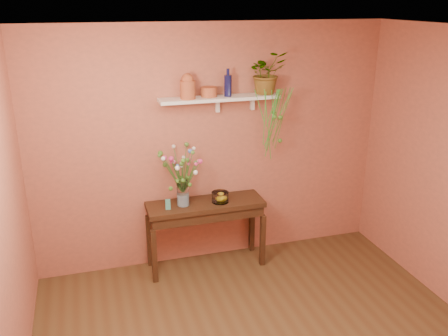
{
  "coord_description": "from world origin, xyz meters",
  "views": [
    {
      "loc": [
        -1.35,
        -2.97,
        2.92
      ],
      "look_at": [
        0.0,
        1.55,
        1.25
      ],
      "focal_mm": 38.56,
      "sensor_mm": 36.0,
      "label": 1
    }
  ],
  "objects_px": {
    "sideboard": "(206,212)",
    "blue_bottle": "(228,85)",
    "glass_vase": "(183,195)",
    "spider_plant": "(267,73)",
    "glass_bowl": "(220,197)",
    "terracotta_jug": "(188,87)",
    "bouquet": "(180,165)"
  },
  "relations": [
    {
      "from": "spider_plant",
      "to": "glass_vase",
      "type": "relative_size",
      "value": 1.64
    },
    {
      "from": "blue_bottle",
      "to": "glass_bowl",
      "type": "height_order",
      "value": "blue_bottle"
    },
    {
      "from": "blue_bottle",
      "to": "bouquet",
      "type": "distance_m",
      "value": 0.98
    },
    {
      "from": "terracotta_jug",
      "to": "spider_plant",
      "type": "relative_size",
      "value": 0.58
    },
    {
      "from": "blue_bottle",
      "to": "glass_vase",
      "type": "xyz_separation_m",
      "value": [
        -0.54,
        -0.1,
        -1.15
      ]
    },
    {
      "from": "sideboard",
      "to": "glass_bowl",
      "type": "xyz_separation_m",
      "value": [
        0.16,
        -0.03,
        0.17
      ]
    },
    {
      "from": "terracotta_jug",
      "to": "spider_plant",
      "type": "bearing_deg",
      "value": 2.58
    },
    {
      "from": "terracotta_jug",
      "to": "glass_bowl",
      "type": "distance_m",
      "value": 1.27
    },
    {
      "from": "glass_vase",
      "to": "sideboard",
      "type": "bearing_deg",
      "value": 1.2
    },
    {
      "from": "sideboard",
      "to": "blue_bottle",
      "type": "relative_size",
      "value": 4.46
    },
    {
      "from": "sideboard",
      "to": "blue_bottle",
      "type": "xyz_separation_m",
      "value": [
        0.29,
        0.09,
        1.38
      ]
    },
    {
      "from": "sideboard",
      "to": "glass_vase",
      "type": "relative_size",
      "value": 4.66
    },
    {
      "from": "terracotta_jug",
      "to": "sideboard",
      "type": "bearing_deg",
      "value": -25.58
    },
    {
      "from": "blue_bottle",
      "to": "glass_vase",
      "type": "bearing_deg",
      "value": -169.59
    },
    {
      "from": "bouquet",
      "to": "glass_bowl",
      "type": "xyz_separation_m",
      "value": [
        0.43,
        -0.02,
        -0.42
      ]
    },
    {
      "from": "glass_bowl",
      "to": "blue_bottle",
      "type": "bearing_deg",
      "value": 45.42
    },
    {
      "from": "bouquet",
      "to": "glass_bowl",
      "type": "relative_size",
      "value": 2.98
    },
    {
      "from": "sideboard",
      "to": "glass_vase",
      "type": "distance_m",
      "value": 0.34
    },
    {
      "from": "blue_bottle",
      "to": "spider_plant",
      "type": "relative_size",
      "value": 0.64
    },
    {
      "from": "bouquet",
      "to": "sideboard",
      "type": "bearing_deg",
      "value": 2.86
    },
    {
      "from": "blue_bottle",
      "to": "glass_bowl",
      "type": "relative_size",
      "value": 1.53
    },
    {
      "from": "sideboard",
      "to": "glass_vase",
      "type": "height_order",
      "value": "glass_vase"
    },
    {
      "from": "spider_plant",
      "to": "bouquet",
      "type": "xyz_separation_m",
      "value": [
        -1.0,
        -0.13,
        -0.91
      ]
    },
    {
      "from": "sideboard",
      "to": "bouquet",
      "type": "xyz_separation_m",
      "value": [
        -0.27,
        -0.01,
        0.58
      ]
    },
    {
      "from": "blue_bottle",
      "to": "terracotta_jug",
      "type": "bearing_deg",
      "value": -177.29
    },
    {
      "from": "blue_bottle",
      "to": "glass_vase",
      "type": "distance_m",
      "value": 1.27
    },
    {
      "from": "terracotta_jug",
      "to": "glass_vase",
      "type": "distance_m",
      "value": 1.17
    },
    {
      "from": "blue_bottle",
      "to": "sideboard",
      "type": "bearing_deg",
      "value": -161.89
    },
    {
      "from": "spider_plant",
      "to": "bouquet",
      "type": "height_order",
      "value": "spider_plant"
    },
    {
      "from": "sideboard",
      "to": "blue_bottle",
      "type": "distance_m",
      "value": 1.42
    },
    {
      "from": "glass_vase",
      "to": "glass_bowl",
      "type": "distance_m",
      "value": 0.42
    },
    {
      "from": "terracotta_jug",
      "to": "bouquet",
      "type": "bearing_deg",
      "value": -143.98
    }
  ]
}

